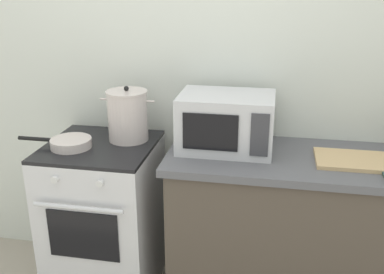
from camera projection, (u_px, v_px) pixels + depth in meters
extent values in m
cube|color=silver|center=(224.00, 77.00, 2.59)|extent=(4.40, 0.10, 2.50)
cube|color=#4C4238|center=(322.00, 239.00, 2.44)|extent=(1.64, 0.56, 0.88)
cube|color=#59595E|center=(331.00, 163.00, 2.28)|extent=(1.70, 0.60, 0.04)
cube|color=silver|center=(105.00, 218.00, 2.63)|extent=(0.60, 0.60, 0.90)
cube|color=black|center=(100.00, 146.00, 2.47)|extent=(0.60, 0.60, 0.02)
cube|color=black|center=(83.00, 236.00, 2.33)|extent=(0.39, 0.01, 0.28)
cylinder|color=silver|center=(78.00, 208.00, 2.24)|extent=(0.48, 0.02, 0.02)
cylinder|color=silver|center=(55.00, 180.00, 2.23)|extent=(0.04, 0.02, 0.04)
cylinder|color=silver|center=(100.00, 183.00, 2.19)|extent=(0.04, 0.02, 0.04)
cylinder|color=beige|center=(128.00, 117.00, 2.50)|extent=(0.23, 0.23, 0.27)
cylinder|color=beige|center=(127.00, 92.00, 2.45)|extent=(0.23, 0.23, 0.01)
sphere|color=black|center=(126.00, 88.00, 2.45)|extent=(0.03, 0.03, 0.03)
cylinder|color=beige|center=(104.00, 99.00, 2.49)|extent=(0.05, 0.01, 0.01)
cylinder|color=beige|center=(150.00, 101.00, 2.45)|extent=(0.05, 0.01, 0.01)
cylinder|color=beige|center=(71.00, 143.00, 2.42)|extent=(0.22, 0.22, 0.05)
cylinder|color=black|center=(35.00, 139.00, 2.46)|extent=(0.20, 0.02, 0.02)
cube|color=silver|center=(226.00, 122.00, 2.37)|extent=(0.50, 0.36, 0.30)
cube|color=black|center=(210.00, 132.00, 2.21)|extent=(0.28, 0.01, 0.19)
cube|color=#38383D|center=(260.00, 135.00, 2.17)|extent=(0.09, 0.01, 0.22)
cube|color=tan|center=(352.00, 160.00, 2.24)|extent=(0.36, 0.26, 0.02)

